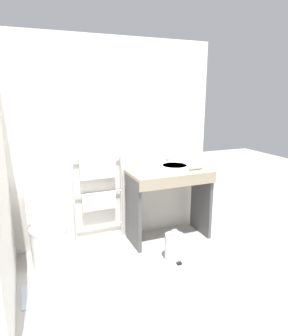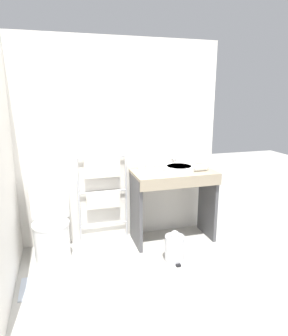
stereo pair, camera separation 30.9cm
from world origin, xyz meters
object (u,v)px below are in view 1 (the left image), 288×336
object	(u,v)px
towel_radiator	(99,186)
sink_basin	(175,168)
cup_near_wall	(137,166)
trash_bin	(174,246)
toilet	(49,234)
cup_near_edge	(145,166)
hair_dryer	(195,166)

from	to	relation	value
towel_radiator	sink_basin	bearing A→B (deg)	-15.88
sink_basin	cup_near_wall	world-z (taller)	cup_near_wall
sink_basin	cup_near_wall	distance (m)	0.46
trash_bin	towel_radiator	bearing A→B (deg)	132.83
sink_basin	trash_bin	xyz separation A→B (m)	(-0.22, -0.46, -0.77)
towel_radiator	cup_near_wall	distance (m)	0.52
towel_radiator	sink_basin	size ratio (longest dim) A/B	3.07
toilet	cup_near_wall	world-z (taller)	cup_near_wall
towel_radiator	trash_bin	bearing A→B (deg)	-47.17
cup_near_edge	hair_dryer	world-z (taller)	cup_near_edge
toilet	towel_radiator	distance (m)	0.78
cup_near_wall	trash_bin	distance (m)	1.04
sink_basin	hair_dryer	world-z (taller)	hair_dryer
sink_basin	trash_bin	size ratio (longest dim) A/B	1.00
cup_near_wall	cup_near_edge	distance (m)	0.10
towel_radiator	trash_bin	world-z (taller)	towel_radiator
toilet	trash_bin	world-z (taller)	toilet
towel_radiator	cup_near_edge	bearing A→B (deg)	-9.41
cup_near_wall	trash_bin	bearing A→B (deg)	-73.80
toilet	cup_near_edge	world-z (taller)	cup_near_edge
toilet	cup_near_wall	xyz separation A→B (m)	(1.09, 0.20, 0.61)
toilet	trash_bin	xyz separation A→B (m)	(1.28, -0.46, -0.17)
toilet	sink_basin	size ratio (longest dim) A/B	2.21
cup_near_edge	cup_near_wall	bearing A→B (deg)	157.49
sink_basin	cup_near_edge	bearing A→B (deg)	153.80
toilet	sink_basin	bearing A→B (deg)	0.18
cup_near_wall	cup_near_edge	world-z (taller)	cup_near_wall
towel_radiator	cup_near_edge	xyz separation A→B (m)	(0.56, -0.09, 0.21)
towel_radiator	toilet	bearing A→B (deg)	-157.61
towel_radiator	cup_near_wall	xyz separation A→B (m)	(0.47, -0.05, 0.22)
toilet	trash_bin	distance (m)	1.37
towel_radiator	hair_dryer	size ratio (longest dim) A/B	5.02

